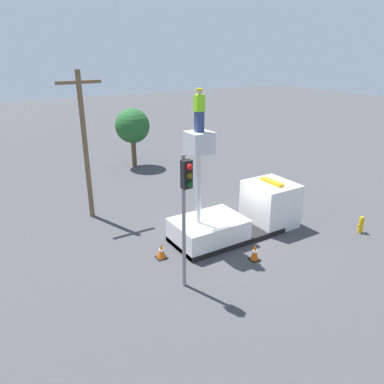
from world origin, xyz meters
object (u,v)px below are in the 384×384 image
at_px(traffic_cone_rear, 161,251).
at_px(tree_left_bg, 132,126).
at_px(traffic_light_pole, 186,198).
at_px(traffic_cone_curbside, 255,252).
at_px(fire_hydrant, 361,224).
at_px(bucket_truck, 241,215).
at_px(worker, 199,110).
at_px(utility_pole, 85,142).

distance_m(traffic_cone_rear, tree_left_bg, 14.33).
distance_m(traffic_light_pole, traffic_cone_curbside, 4.86).
bearing_deg(fire_hydrant, traffic_cone_rear, 162.35).
bearing_deg(bucket_truck, traffic_light_pole, -151.45).
xyz_separation_m(fire_hydrant, traffic_cone_rear, (-9.53, 3.03, -0.10)).
bearing_deg(traffic_cone_curbside, tree_left_bg, 85.66).
bearing_deg(worker, traffic_cone_curbside, -59.89).
bearing_deg(bucket_truck, tree_left_bg, 89.52).
bearing_deg(traffic_light_pole, bucket_truck, 28.55).
height_order(bucket_truck, traffic_light_pole, bucket_truck).
xyz_separation_m(worker, fire_hydrant, (7.55, -3.13, -5.78)).
bearing_deg(traffic_cone_rear, worker, 2.79).
height_order(traffic_light_pole, traffic_cone_rear, traffic_light_pole).
height_order(worker, utility_pole, utility_pole).
xyz_separation_m(bucket_truck, traffic_cone_curbside, (-1.07, -2.36, -0.60)).
relative_size(fire_hydrant, traffic_cone_curbside, 1.17).
bearing_deg(worker, fire_hydrant, -22.51).
xyz_separation_m(bucket_truck, traffic_light_pole, (-4.59, -2.50, 2.74)).
xyz_separation_m(worker, traffic_cone_curbside, (1.37, -2.36, -5.85)).
height_order(traffic_light_pole, traffic_cone_curbside, traffic_light_pole).
relative_size(worker, traffic_cone_curbside, 2.32).
xyz_separation_m(traffic_light_pole, traffic_cone_curbside, (3.52, 0.14, -3.34)).
height_order(bucket_truck, tree_left_bg, bucket_truck).
relative_size(bucket_truck, fire_hydrant, 7.42).
bearing_deg(worker, tree_left_bg, 79.07).
xyz_separation_m(traffic_cone_rear, traffic_cone_curbside, (3.35, -2.26, 0.03)).
bearing_deg(fire_hydrant, worker, 157.49).
relative_size(worker, utility_pole, 0.23).
bearing_deg(tree_left_bg, fire_hydrant, -72.98).
distance_m(bucket_truck, worker, 5.80).
bearing_deg(tree_left_bg, traffic_cone_curbside, -94.34).
xyz_separation_m(fire_hydrant, utility_pole, (-10.73, 8.93, 3.71)).
xyz_separation_m(worker, traffic_light_pole, (-2.15, -2.50, -2.52)).
height_order(worker, traffic_light_pole, worker).
distance_m(traffic_light_pole, tree_left_bg, 16.41).
relative_size(traffic_light_pole, utility_pole, 0.68).
xyz_separation_m(bucket_truck, worker, (-2.44, 0.00, 5.26)).
height_order(bucket_truck, traffic_cone_rear, bucket_truck).
bearing_deg(traffic_cone_rear, tree_left_bg, 71.19).
distance_m(traffic_cone_curbside, tree_left_bg, 15.86).
bearing_deg(tree_left_bg, traffic_light_pole, -106.67).
bearing_deg(traffic_cone_curbside, utility_pole, 119.11).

